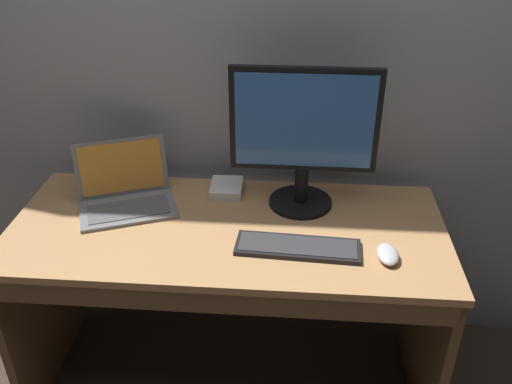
% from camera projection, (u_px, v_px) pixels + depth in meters
% --- Properties ---
extents(ground_plane, '(14.00, 14.00, 0.00)m').
position_uv_depth(ground_plane, '(232.00, 375.00, 2.26)').
color(ground_plane, '#382D23').
extents(desk, '(1.51, 0.66, 0.75)m').
position_uv_depth(desk, '(228.00, 273.00, 1.97)').
color(desk, '#A87A4C').
rests_on(desk, ground).
extents(laptop_space_gray, '(0.41, 0.38, 0.21)m').
position_uv_depth(laptop_space_gray, '(125.00, 191.00, 1.99)').
color(laptop_space_gray, slate).
rests_on(laptop_space_gray, desk).
extents(external_monitor, '(0.51, 0.23, 0.52)m').
position_uv_depth(external_monitor, '(304.00, 135.00, 1.86)').
color(external_monitor, black).
rests_on(external_monitor, desk).
extents(wired_keyboard, '(0.41, 0.15, 0.02)m').
position_uv_depth(wired_keyboard, '(298.00, 247.00, 1.76)').
color(wired_keyboard, black).
rests_on(wired_keyboard, desk).
extents(computer_mouse, '(0.07, 0.12, 0.03)m').
position_uv_depth(computer_mouse, '(388.00, 254.00, 1.72)').
color(computer_mouse, '#B7B7BC').
rests_on(computer_mouse, desk).
extents(external_drive_box, '(0.12, 0.15, 0.03)m').
position_uv_depth(external_drive_box, '(226.00, 188.00, 2.08)').
color(external_drive_box, silver).
rests_on(external_drive_box, desk).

